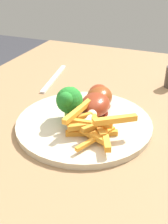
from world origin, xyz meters
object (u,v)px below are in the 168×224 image
chicken_drumstick_near (99,98)px  fork (54,78)px  dinner_plate (84,123)px  chicken_drumstick_far (98,97)px  broccoli_floret_front (69,100)px  dining_table (58,178)px  chicken_drumstick_extra (95,105)px  carrot_fries_pile (93,125)px

chicken_drumstick_near → fork: bearing=-125.8°
dinner_plate → chicken_drumstick_far: size_ratio=2.11×
chicken_drumstick_near → fork: chicken_drumstick_near is taller
broccoli_floret_front → chicken_drumstick_far: bearing=156.7°
broccoli_floret_front → dining_table: bearing=-29.8°
dining_table → chicken_drumstick_extra: chicken_drumstick_extra is taller
broccoli_floret_front → fork: bearing=-144.8°
dinner_plate → chicken_drumstick_near: bearing=173.7°
chicken_drumstick_near → chicken_drumstick_far: same height
chicken_drumstick_far → fork: size_ratio=0.67×
broccoli_floret_front → chicken_drumstick_extra: (-0.04, 0.04, -0.02)m
dining_table → carrot_fries_pile: bearing=86.9°
broccoli_floret_front → chicken_drumstick_far: size_ratio=0.53×
broccoli_floret_front → fork: size_ratio=0.36×
dinner_plate → chicken_drumstick_extra: chicken_drumstick_extra is taller
chicken_drumstick_near → dining_table: bearing=-28.4°
dinner_plate → chicken_drumstick_near: (-0.07, 0.01, 0.03)m
carrot_fries_pile → chicken_drumstick_far: size_ratio=1.06×
dining_table → chicken_drumstick_near: (-0.10, 0.05, 0.16)m
broccoli_floret_front → carrot_fries_pile: broccoli_floret_front is taller
broccoli_floret_front → fork: broccoli_floret_front is taller
carrot_fries_pile → chicken_drumstick_far: same height
dinner_plate → chicken_drumstick_far: chicken_drumstick_far is taller
chicken_drumstick_far → chicken_drumstick_extra: 0.04m
dinner_plate → chicken_drumstick_far: 0.08m
chicken_drumstick_near → fork: 0.22m
carrot_fries_pile → chicken_drumstick_extra: (-0.07, -0.02, 0.00)m
dinner_plate → fork: bearing=-138.9°
fork → dining_table: bearing=18.3°
carrot_fries_pile → chicken_drumstick_far: 0.11m
broccoli_floret_front → carrot_fries_pile: (0.04, 0.06, -0.02)m
broccoli_floret_front → dinner_plate: bearing=97.5°
dining_table → chicken_drumstick_near: bearing=151.6°
chicken_drumstick_near → fork: size_ratio=0.60×
chicken_drumstick_far → chicken_drumstick_extra: same height
dinner_plate → broccoli_floret_front: size_ratio=3.96×
chicken_drumstick_far → dinner_plate: bearing=-2.2°
dining_table → carrot_fries_pile: carrot_fries_pile is taller
carrot_fries_pile → chicken_drumstick_extra: bearing=-162.5°
carrot_fries_pile → dinner_plate: bearing=-139.8°
dinner_plate → broccoli_floret_front: (0.00, -0.03, 0.05)m
broccoli_floret_front → fork: (-0.20, -0.14, -0.05)m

